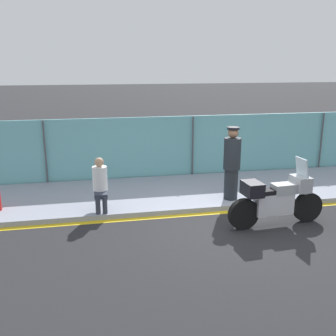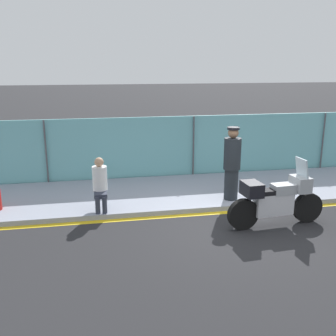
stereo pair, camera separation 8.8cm
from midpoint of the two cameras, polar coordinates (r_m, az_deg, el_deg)
The scene contains 7 objects.
ground_plane at distance 9.03m, azimuth 10.08°, elevation -8.36°, with size 120.00×120.00×0.00m, color #262628.
sidewalk at distance 11.15m, azimuth 5.73°, elevation -3.27°, with size 32.86×2.94×0.13m.
curb_paint_stripe at distance 9.77m, azimuth 8.31°, elevation -6.41°, with size 32.86×0.18×0.01m.
storefront_fence at distance 12.36m, azimuth 3.80°, elevation 3.04°, with size 31.21×0.17×1.97m.
motorcycle at distance 9.06m, azimuth 15.66°, elevation -4.44°, with size 2.31×0.60×1.53m.
officer_standing at distance 10.10m, azimuth 9.51°, elevation 0.71°, with size 0.43×0.43×1.88m.
person_seated_on_curb at distance 9.51m, azimuth -9.59°, elevation -1.87°, with size 0.36×0.64×1.26m.
Camera 2 is at (-3.02, -7.73, 3.56)m, focal length 42.00 mm.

